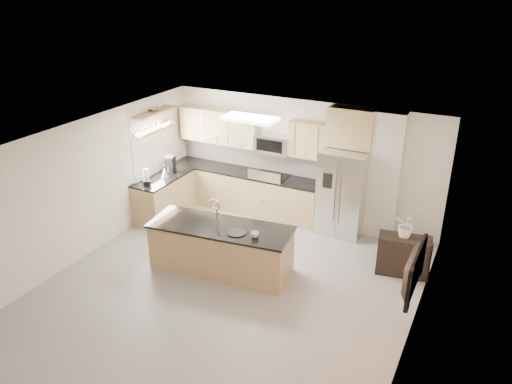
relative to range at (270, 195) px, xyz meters
The scene contains 27 objects.
floor 3.02m from the range, 78.39° to the right, with size 6.50×6.50×0.00m, color gray.
ceiling 3.66m from the range, 78.39° to the right, with size 6.00×6.50×0.02m, color white.
wall_back 1.07m from the range, 28.76° to the left, with size 6.00×0.02×2.60m, color white.
wall_front 6.25m from the range, 84.45° to the right, with size 6.00×0.02×2.60m, color white.
wall_left 3.87m from the range, 129.41° to the right, with size 0.02×6.50×2.60m, color white.
wall_right 4.71m from the range, 39.05° to the right, with size 0.02×6.50×2.60m, color white.
back_counter 0.63m from the range, behind, with size 3.55×0.66×1.44m.
left_counter 2.33m from the range, 152.71° to the right, with size 0.66×1.50×0.92m.
range is the anchor object (origin of this frame).
upper_cabinets 1.53m from the range, 166.83° to the left, with size 3.50×0.33×0.75m.
microwave 1.16m from the range, 90.00° to the left, with size 0.76×0.40×0.40m.
refrigerator 1.71m from the range, ahead, with size 0.92×0.78×1.78m.
partition_column 2.56m from the range, ahead, with size 0.60×0.30×2.60m, color beige.
window 2.86m from the range, 155.75° to the right, with size 0.04×1.15×1.65m.
shelf_lower 2.86m from the range, 156.67° to the right, with size 0.30×1.20×0.04m, color brown.
shelf_upper 3.07m from the range, 156.67° to the right, with size 0.30×1.20×0.04m, color brown.
ceiling_fixture 2.48m from the range, 81.39° to the right, with size 1.00×0.50×0.06m, color white.
island 2.43m from the range, 85.80° to the right, with size 2.64×1.22×1.31m.
credenza 3.33m from the range, 18.84° to the right, with size 0.91×0.38×0.73m, color black.
cup 2.71m from the range, 70.15° to the right, with size 0.13×0.13×0.10m, color silver.
platter 2.62m from the range, 77.47° to the right, with size 0.33×0.33×0.02m, color black.
blender 2.69m from the range, 142.32° to the right, with size 0.16×0.16×0.37m.
kettle 2.35m from the range, 152.62° to the right, with size 0.19×0.19×0.24m.
coffee_maker 2.31m from the range, 160.30° to the right, with size 0.25×0.28×0.36m.
bowl 3.10m from the range, 157.23° to the right, with size 0.34×0.34×0.08m, color silver.
flower_vase 3.36m from the range, 18.57° to the right, with size 0.60×0.52×0.66m, color beige.
television 4.78m from the range, 41.64° to the right, with size 1.08×0.14×0.62m, color black.
Camera 1 is at (3.67, -6.18, 4.98)m, focal length 35.00 mm.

